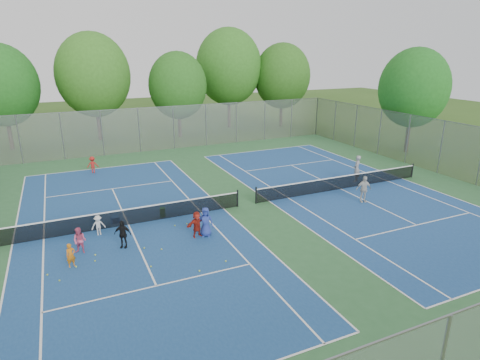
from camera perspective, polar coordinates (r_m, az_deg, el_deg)
name	(u,v)px	position (r m, az deg, el deg)	size (l,w,h in m)	color
ground	(247,205)	(24.21, 0.98, -3.60)	(120.00, 120.00, 0.00)	#2D4F18
court_pad	(247,205)	(24.21, 0.98, -3.58)	(32.00, 32.00, 0.01)	#2D5F33
court_left	(129,225)	(22.35, -15.56, -6.16)	(10.97, 23.77, 0.01)	navy
court_right	(341,189)	(27.75, 14.16, -1.25)	(10.97, 23.77, 0.01)	navy
net_left	(128,217)	(22.17, -15.66, -5.12)	(12.87, 0.10, 0.91)	black
net_right	(341,183)	(27.62, 14.23, -0.39)	(12.87, 0.10, 0.91)	black
fence_north	(174,128)	(38.22, -9.41, 7.36)	(32.00, 0.10, 4.00)	gray
fence_east	(441,147)	(33.47, 26.67, 4.16)	(32.00, 0.10, 4.00)	gray
tree_nw	(1,85)	(42.65, -30.84, 11.49)	(6.40, 6.40, 9.58)	#443326
tree_nl	(93,75)	(43.54, -20.14, 13.85)	(7.20, 7.20, 10.69)	#443326
tree_nc	(178,86)	(43.08, -8.83, 13.13)	(6.00, 6.00, 8.85)	#443326
tree_nr	(229,67)	(48.13, -1.62, 15.79)	(7.60, 7.60, 11.42)	#443326
tree_ne	(282,76)	(49.08, 6.02, 14.49)	(6.60, 6.60, 9.77)	#443326
tree_side_e	(414,88)	(39.05, 23.50, 11.92)	(6.00, 6.00, 9.20)	#443326
ball_crate	(115,220)	(22.82, -17.36, -5.40)	(0.39, 0.39, 0.34)	#174DAD
ball_hopper	(163,212)	(22.86, -10.94, -4.55)	(0.27, 0.27, 0.54)	#217C2C
student_a	(71,255)	(18.88, -22.93, -9.85)	(0.40, 0.26, 1.09)	orange
student_b	(80,241)	(19.88, -21.83, -8.02)	(0.61, 0.48, 1.26)	#CE5074
student_c	(98,225)	(21.46, -19.50, -6.10)	(0.68, 0.39, 1.06)	beige
student_d	(123,234)	(19.74, -16.35, -7.41)	(0.81, 0.34, 1.37)	black
student_e	(206,222)	(20.13, -4.92, -5.96)	(0.74, 0.48, 1.52)	navy
student_f	(197,224)	(20.12, -6.13, -6.29)	(1.25, 0.40, 1.34)	#9F2216
child_far_baseline	(93,165)	(32.31, -20.22, 2.04)	(0.82, 0.47, 1.28)	#AE1C18
instructor	(357,169)	(29.35, 16.26, 1.54)	(0.70, 0.46, 1.91)	gray
teen_court_b	(364,189)	(25.55, 17.18, -1.26)	(0.98, 0.41, 1.67)	beige
tennis_ball_0	(199,271)	(17.40, -5.79, -12.79)	(0.07, 0.07, 0.07)	#D9EB36
tennis_ball_1	(47,275)	(18.83, -25.71, -12.09)	(0.07, 0.07, 0.07)	gold
tennis_ball_2	(187,224)	(21.75, -7.56, -6.25)	(0.07, 0.07, 0.07)	#CFD631
tennis_ball_3	(95,255)	(19.65, -19.89, -10.02)	(0.07, 0.07, 0.07)	yellow
tennis_ball_4	(144,248)	(19.62, -13.46, -9.44)	(0.07, 0.07, 0.07)	#ABC32D
tennis_ball_5	(226,261)	(18.03, -2.03, -11.50)	(0.07, 0.07, 0.07)	#D8F238
tennis_ball_6	(175,226)	(21.65, -9.25, -6.46)	(0.07, 0.07, 0.07)	#ACCD2F
tennis_ball_7	(76,267)	(18.97, -22.27, -11.38)	(0.07, 0.07, 0.07)	#D7F037
tennis_ball_8	(162,250)	(19.35, -11.10, -9.68)	(0.07, 0.07, 0.07)	yellow
tennis_ball_9	(60,281)	(18.21, -24.28, -12.95)	(0.07, 0.07, 0.07)	#ACD030
tennis_ball_10	(151,267)	(18.03, -12.55, -11.97)	(0.07, 0.07, 0.07)	#B1C22D
tennis_ball_11	(95,261)	(19.15, -19.92, -10.80)	(0.07, 0.07, 0.07)	#A4C52E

